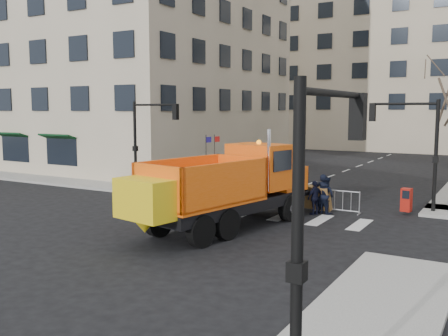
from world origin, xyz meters
The scene contains 14 objects.
ground centered at (0.00, 0.00, 0.00)m, with size 120.00×120.00×0.00m, color black.
sidewalk_back centered at (0.00, 8.50, 0.07)m, with size 64.00×5.00×0.15m, color gray.
building_left centered at (-20.00, 20.00, 13.00)m, with size 24.00×22.00×26.00m, color tan.
building_far centered at (0.00, 52.00, 12.00)m, with size 30.00×18.00×24.00m, color tan.
traffic_light_left centered at (-8.00, 7.50, 2.70)m, with size 0.18×0.18×5.40m, color black.
traffic_light_right centered at (8.50, 9.50, 2.70)m, with size 0.18×0.18×5.40m, color black.
traffic_light_near centered at (9.00, -9.00, 2.70)m, with size 0.18×0.18×5.40m, color black.
crowd_barriers centered at (-0.75, 7.60, 0.55)m, with size 12.60×0.60×1.10m, color #9EA0A5, non-canonical shape.
plow_truck centered at (1.47, 1.84, 1.83)m, with size 4.88×10.97×4.13m.
cop_a centered at (3.93, 6.94, 0.95)m, with size 0.69×0.46×1.90m, color black.
cop_b centered at (4.05, 7.00, 0.89)m, with size 0.87×0.67×1.78m, color black.
cop_c centered at (3.70, 6.51, 0.81)m, with size 0.95×0.39×1.62m, color black.
worker centered at (-4.73, 9.39, 1.13)m, with size 1.27×0.73×1.97m, color #CCDD1A.
newspaper_box centered at (7.41, 8.73, 0.70)m, with size 0.45×0.40×1.10m, color #A6160C.
Camera 1 is at (11.61, -15.60, 4.94)m, focal length 40.00 mm.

